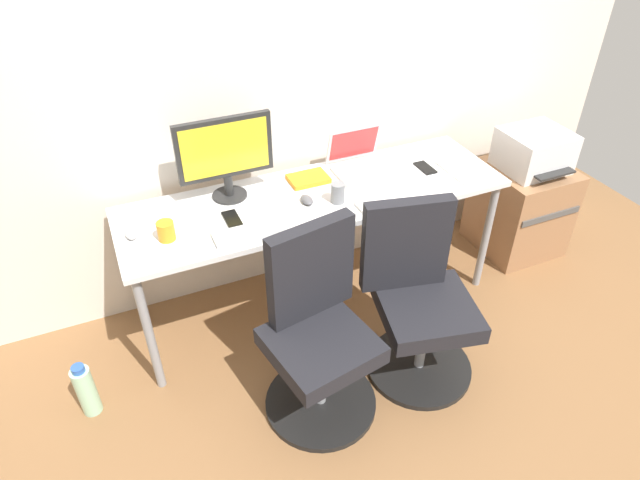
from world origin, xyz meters
The scene contains 20 objects.
ground_plane centered at (0.00, 0.00, 0.00)m, with size 5.28×5.28×0.00m, color brown.
back_wall centered at (0.00, 0.39, 1.30)m, with size 4.40×0.04×2.60m, color silver.
desk centered at (0.00, 0.00, 0.68)m, with size 2.04×0.61×0.75m.
office_chair_left centered at (-0.27, -0.63, 0.42)m, with size 0.54×0.54×0.94m.
office_chair_right centered at (0.27, -0.63, 0.42)m, with size 0.54×0.54×0.94m.
side_cabinet centered at (1.44, -0.01, 0.29)m, with size 0.49×0.51×0.59m.
printer centered at (1.44, -0.01, 0.71)m, with size 0.38×0.40×0.24m.
water_bottle_on_floor centered at (-1.30, -0.28, 0.15)m, with size 0.09×0.09×0.31m.
desktop_monitor centered at (-0.42, 0.16, 0.99)m, with size 0.48×0.18×0.43m.
open_laptop centered at (0.33, 0.15, 0.80)m, with size 0.31×0.28×0.22m.
keyboard_by_monitor centered at (-0.43, -0.20, 0.75)m, with size 0.34×0.12×0.02m, color #B7B7B7.
keyboard_by_laptop centered at (0.31, -0.23, 0.75)m, with size 0.34×0.12×0.02m, color silver.
mouse_by_monitor centered at (-0.07, -0.05, 0.76)m, with size 0.06×0.10×0.03m, color #515156.
mouse_by_laptop centered at (-0.93, 0.01, 0.76)m, with size 0.06×0.10×0.03m, color #B7B7B7.
coffee_mug centered at (-0.78, -0.08, 0.79)m, with size 0.08×0.08×0.09m, color orange.
pen_cup centered at (0.07, -0.11, 0.80)m, with size 0.07×0.07×0.10m, color slate.
phone_near_monitor centered at (-0.47, -0.05, 0.75)m, with size 0.07×0.14×0.01m, color black.
phone_near_laptop centered at (0.67, 0.01, 0.75)m, with size 0.07×0.14×0.01m, color black.
notebook centered at (0.02, 0.15, 0.76)m, with size 0.21×0.15×0.03m, color orange.
paper_pile centered at (0.86, -0.10, 0.75)m, with size 0.21×0.30×0.01m, color white.
Camera 1 is at (-0.97, -2.26, 2.26)m, focal length 31.15 mm.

